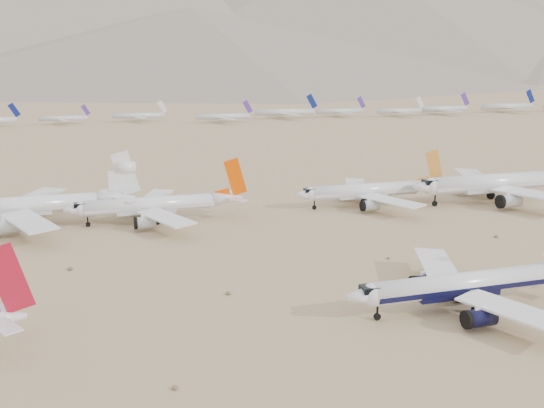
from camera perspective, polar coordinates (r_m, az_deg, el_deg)
The scene contains 10 objects.
ground at distance 107.66m, azimuth 13.88°, elevation -9.24°, with size 7000.00×7000.00×0.00m, color #9A7E59.
main_airliner at distance 107.49m, azimuth 18.30°, elevation -7.15°, with size 43.78×42.76×15.45m.
row2_navy_widebody at distance 191.13m, azimuth 20.80°, elevation 1.89°, with size 56.23×54.99×20.00m.
row2_gold_tail at distance 175.92m, azimuth 9.26°, elevation 1.25°, with size 43.62×42.66×15.53m.
row2_orange_tail at distance 158.72m, azimuth -10.73°, elevation -0.09°, with size 44.32×43.36×15.81m.
row2_white_trijet at distance 163.95m, azimuth -21.63°, elevation -0.08°, with size 51.25×50.09×18.16m.
distant_storage_row at distance 435.28m, azimuth -0.37°, elevation 8.55°, with size 658.46×59.94×15.88m.
mountain_range at distance 1743.57m, azimuth -13.53°, elevation 17.89°, with size 7354.00×3024.00×470.00m.
foothills at distance 1319.04m, azimuth 9.38°, elevation 14.30°, with size 4637.50×1395.00×155.00m.
desert_scrub at distance 89.49m, azimuth 19.95°, elevation -14.31°, with size 261.14×127.08×0.63m.
Camera 1 is at (-52.52, -84.77, 40.59)m, focal length 40.00 mm.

